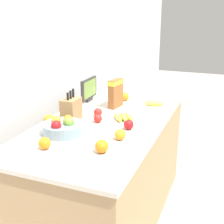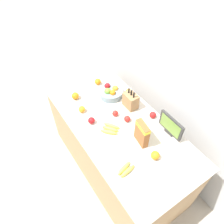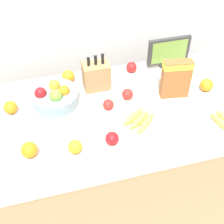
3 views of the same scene
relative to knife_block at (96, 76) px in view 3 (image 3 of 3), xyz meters
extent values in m
plane|color=#B2A899|center=(0.12, -0.26, -1.03)|extent=(14.00, 14.00, 0.00)
cube|color=silver|center=(0.12, 0.41, 0.27)|extent=(9.00, 0.06, 2.60)
cube|color=tan|center=(0.12, -0.26, -0.57)|extent=(1.89, 0.87, 0.91)
cube|color=beige|center=(0.12, -0.26, -0.11)|extent=(1.92, 0.90, 0.03)
cube|color=#937047|center=(0.00, 0.00, 0.00)|extent=(0.16, 0.12, 0.18)
cylinder|color=black|center=(-0.04, 0.00, 0.12)|extent=(0.02, 0.02, 0.06)
cube|color=silver|center=(-0.04, 0.00, 0.16)|extent=(0.01, 0.00, 0.04)
cylinder|color=black|center=(0.00, 0.00, 0.12)|extent=(0.02, 0.02, 0.07)
cube|color=silver|center=(0.00, 0.00, 0.17)|extent=(0.01, 0.00, 0.04)
cylinder|color=black|center=(0.04, 0.00, 0.12)|extent=(0.02, 0.02, 0.07)
cube|color=silver|center=(0.04, 0.00, 0.17)|extent=(0.01, 0.00, 0.02)
cube|color=#2D2D2D|center=(0.52, 0.10, -0.08)|extent=(0.10, 0.03, 0.03)
cube|color=#2D2D2D|center=(0.52, 0.10, 0.04)|extent=(0.29, 0.02, 0.19)
cube|color=olive|center=(0.52, 0.08, 0.04)|extent=(0.25, 0.00, 0.16)
cube|color=brown|center=(0.44, -0.21, 0.04)|extent=(0.18, 0.09, 0.25)
cube|color=yellow|center=(0.44, -0.21, 0.14)|extent=(0.18, 0.09, 0.04)
cylinder|color=gray|center=(-0.28, -0.08, -0.05)|extent=(0.29, 0.29, 0.08)
sphere|color=orange|center=(-0.22, -0.09, 0.00)|extent=(0.07, 0.07, 0.07)
sphere|color=orange|center=(-0.27, -0.03, 0.00)|extent=(0.07, 0.07, 0.07)
sphere|color=#A31419|center=(-0.36, -0.08, 0.00)|extent=(0.07, 0.07, 0.07)
sphere|color=#6B9E33|center=(-0.27, -0.13, 0.00)|extent=(0.08, 0.08, 0.08)
ellipsoid|color=yellow|center=(0.14, -0.34, -0.07)|extent=(0.17, 0.14, 0.04)
ellipsoid|color=yellow|center=(0.16, -0.38, -0.07)|extent=(0.17, 0.14, 0.04)
ellipsoid|color=yellow|center=(0.19, -0.41, -0.07)|extent=(0.16, 0.15, 0.04)
ellipsoid|color=yellow|center=(0.60, -0.52, -0.07)|extent=(0.08, 0.17, 0.04)
sphere|color=red|center=(0.27, 0.10, -0.05)|extent=(0.07, 0.07, 0.07)
sphere|color=#A31419|center=(-0.03, -0.49, -0.05)|extent=(0.07, 0.07, 0.07)
sphere|color=red|center=(0.02, -0.22, -0.06)|extent=(0.07, 0.07, 0.07)
sphere|color=red|center=(0.16, -0.16, -0.06)|extent=(0.07, 0.07, 0.07)
sphere|color=orange|center=(-0.46, -0.46, -0.05)|extent=(0.09, 0.09, 0.09)
sphere|color=orange|center=(0.66, -0.21, -0.05)|extent=(0.08, 0.08, 0.08)
sphere|color=orange|center=(-0.17, 0.10, -0.05)|extent=(0.08, 0.08, 0.08)
sphere|color=orange|center=(-0.23, -0.50, -0.05)|extent=(0.07, 0.07, 0.07)
sphere|color=orange|center=(-0.54, -0.10, -0.05)|extent=(0.08, 0.08, 0.08)
camera|label=1|loc=(-2.05, -1.16, 0.76)|focal=50.00mm
camera|label=2|loc=(1.33, -1.14, 1.69)|focal=35.00mm
camera|label=3|loc=(-0.32, -1.55, 1.18)|focal=50.00mm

